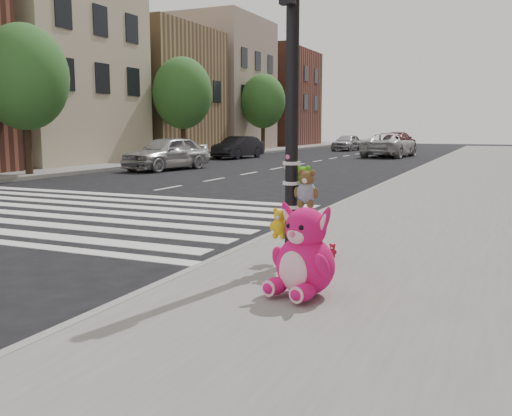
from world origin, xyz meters
The scene contains 20 objects.
ground centered at (0.00, 0.00, 0.00)m, with size 120.00×120.00×0.00m, color black.
sidewalk_near centered at (5.00, 10.00, 0.07)m, with size 7.00×80.00×0.14m, color slate.
sidewalk_far centered at (-13.50, 20.00, 0.07)m, with size 6.00×80.00×0.14m, color slate.
curb_edge centered at (1.55, 10.00, 0.07)m, with size 0.12×80.00×0.15m, color gray.
crosswalk centered at (-4.50, 5.20, 0.01)m, with size 11.00×6.00×0.01m, color silver, non-canonical shape.
bld_far_b centered at (-15.50, 17.00, 5.50)m, with size 6.00×8.00×11.00m, color #C3B896.
bld_far_c centered at (-15.50, 26.00, 4.00)m, with size 6.00×8.00×8.00m, color #94774F.
bld_far_d centered at (-15.50, 35.00, 5.00)m, with size 6.00×8.00×10.00m, color tan.
bld_far_e centered at (-15.50, 46.00, 4.50)m, with size 6.00×10.00×9.00m, color brown.
signal_pole centered at (2.63, 1.81, 1.73)m, with size 0.72×0.49×4.00m.
tree_far_a centered at (-11.20, 11.00, 3.65)m, with size 3.20×3.20×5.44m.
tree_far_b centered at (-11.20, 22.00, 3.65)m, with size 3.20×3.20×5.44m.
tree_far_c centered at (-11.20, 33.00, 3.65)m, with size 3.20×3.20×5.44m.
pink_bunny centered at (3.19, 0.60, 0.54)m, with size 0.78×0.85×0.99m.
red_teddy centered at (2.98, 2.40, 0.24)m, with size 0.13×0.09×0.19m, color red, non-canonical shape.
car_silver_far centered at (-8.55, 16.23, 0.74)m, with size 1.74×4.34×1.48m, color silver.
car_dark_far centered at (-9.63, 25.60, 0.65)m, with size 1.38×3.97×1.31m, color black.
car_white_near centered at (-1.76, 30.97, 0.73)m, with size 2.43×5.28×1.47m, color silver.
car_maroon_near centered at (-3.50, 44.06, 0.70)m, with size 1.97×4.85×1.41m, color #581920.
car_silver_deep centered at (-6.50, 38.64, 0.64)m, with size 1.52×3.77×1.29m, color #BCBCC1.
Camera 1 is at (5.09, -4.90, 1.90)m, focal length 40.00 mm.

